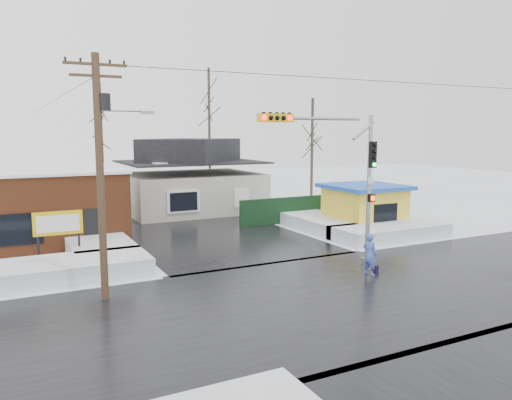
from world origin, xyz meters
name	(u,v)px	position (x,y,z in m)	size (l,w,h in m)	color
ground	(335,295)	(0.00, 0.00, 0.00)	(120.00, 120.00, 0.00)	white
road_ns	(335,294)	(0.00, 0.00, 0.01)	(10.00, 120.00, 0.02)	black
road_ew	(335,294)	(0.00, 0.00, 0.01)	(120.00, 10.00, 0.02)	black
snowbank_nw	(66,269)	(-9.00, 7.00, 0.40)	(7.00, 3.00, 0.80)	white
snowbank_ne	(390,232)	(9.00, 7.00, 0.40)	(7.00, 3.00, 0.80)	white
snowbank_nside_w	(95,242)	(-7.00, 12.00, 0.40)	(3.00, 8.00, 0.80)	white
snowbank_nside_e	(314,221)	(7.00, 12.00, 0.40)	(3.00, 8.00, 0.80)	white
traffic_signal	(342,170)	(2.43, 2.97, 4.54)	(6.05, 0.68, 7.00)	gray
utility_pole	(102,163)	(-7.93, 3.50, 5.11)	(3.15, 0.44, 9.00)	#382619
brick_building	(8,206)	(-11.00, 15.99, 2.08)	(12.20, 8.20, 4.12)	brown
marquee_sign	(58,225)	(-9.00, 9.49, 1.92)	(2.20, 0.21, 2.55)	black
house	(191,178)	(2.00, 22.00, 2.62)	(10.40, 8.40, 5.76)	#BBB7A9
kiosk	(364,206)	(9.50, 9.99, 1.46)	(4.60, 4.60, 2.88)	yellow
fence	(292,210)	(6.50, 14.00, 0.90)	(8.00, 0.12, 1.80)	black
tree_far_left	(100,110)	(-4.00, 26.00, 7.95)	(3.00, 3.00, 10.00)	#332821
tree_far_mid	(209,95)	(6.00, 28.00, 9.54)	(3.00, 3.00, 12.00)	#332821
tree_far_right	(312,121)	(12.00, 20.00, 7.16)	(3.00, 3.00, 9.00)	#332821
pedestrian	(370,255)	(2.89, 1.47, 0.93)	(0.68, 0.45, 1.86)	#4666C6
shopping_bag	(376,270)	(3.32, 1.53, 0.17)	(0.28, 0.12, 0.35)	black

